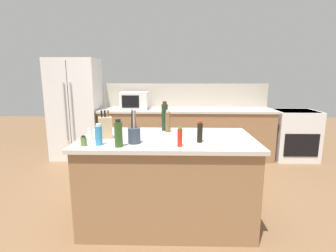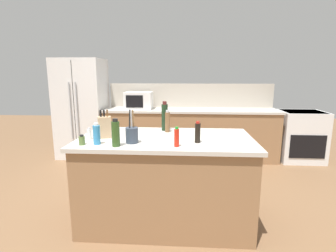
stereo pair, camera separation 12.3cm
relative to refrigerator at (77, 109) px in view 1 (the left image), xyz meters
The scene contains 17 objects.
ground_plane 3.02m from the refrigerator, 51.51° to the right, with size 14.00×14.00×0.00m, color brown.
back_counter_run 2.14m from the refrigerator, ahead, with size 3.22×0.66×0.94m.
wall_backsplash 2.12m from the refrigerator, ahead, with size 3.18×0.03×0.46m, color #B2A899.
kitchen_island 2.91m from the refrigerator, 51.51° to the right, with size 1.80×0.98×0.94m.
refrigerator is the anchor object (origin of this frame).
range_oven 4.14m from the refrigerator, ahead, with size 0.76×0.65×0.92m.
microwave 1.13m from the refrigerator, ahead, with size 0.50×0.39×0.32m.
knife_block 2.58m from the refrigerator, 63.26° to the right, with size 0.15×0.14×0.29m.
utensil_crock 2.90m from the refrigerator, 59.25° to the right, with size 0.12×0.12×0.32m.
salt_shaker 2.59m from the refrigerator, 66.73° to the right, with size 0.05×0.05×0.12m.
dish_soap_bottle 2.82m from the refrigerator, 65.59° to the right, with size 0.07×0.07×0.20m.
soy_sauce_bottle 3.23m from the refrigerator, 49.15° to the right, with size 0.05×0.05×0.21m.
pepper_grinder 2.68m from the refrigerator, 48.14° to the right, with size 0.06×0.06×0.25m.
hot_sauce_bottle 3.23m from the refrigerator, 53.58° to the right, with size 0.05×0.05×0.18m.
olive_oil_bottle 2.95m from the refrigerator, 62.55° to the right, with size 0.07×0.07×0.26m.
wine_bottle 2.59m from the refrigerator, 47.47° to the right, with size 0.07×0.07×0.34m.
spice_jar_oregano 2.79m from the refrigerator, 68.33° to the right, with size 0.06×0.06×0.10m.
Camera 1 is at (0.08, -2.65, 1.59)m, focal length 28.00 mm.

